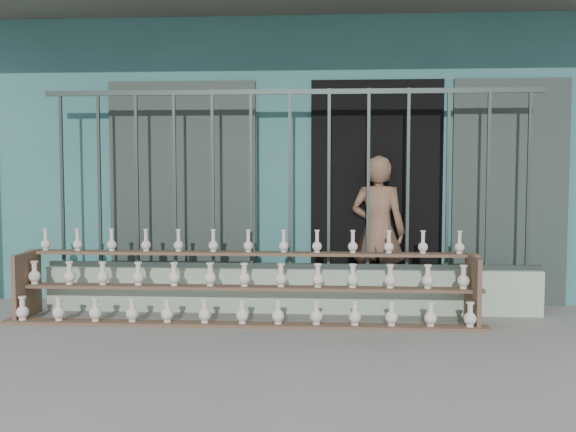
{
  "coord_description": "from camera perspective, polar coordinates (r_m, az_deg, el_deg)",
  "views": [
    {
      "loc": [
        0.39,
        -5.14,
        1.43
      ],
      "look_at": [
        0.0,
        1.0,
        1.0
      ],
      "focal_mm": 40.0,
      "sensor_mm": 36.0,
      "label": 1
    }
  ],
  "objects": [
    {
      "name": "ground",
      "position": [
        5.35,
        -0.7,
        -11.51
      ],
      "size": [
        60.0,
        60.0,
        0.0
      ],
      "primitive_type": "plane",
      "color": "slate"
    },
    {
      "name": "workshop_building",
      "position": [
        9.38,
        1.29,
        5.15
      ],
      "size": [
        7.4,
        6.6,
        3.21
      ],
      "color": "#306765",
      "rests_on": "ground"
    },
    {
      "name": "parapet_wall",
      "position": [
        6.56,
        0.17,
        -6.59
      ],
      "size": [
        5.0,
        0.2,
        0.45
      ],
      "primitive_type": "cube",
      "color": "#9CB49A",
      "rests_on": "ground"
    },
    {
      "name": "security_fence",
      "position": [
        6.45,
        0.17,
        3.28
      ],
      "size": [
        5.0,
        0.04,
        1.8
      ],
      "color": "#283330",
      "rests_on": "parapet_wall"
    },
    {
      "name": "shelf_rack",
      "position": [
        6.17,
        -3.87,
        -5.98
      ],
      "size": [
        4.5,
        0.68,
        0.85
      ],
      "color": "brown",
      "rests_on": "ground"
    },
    {
      "name": "elderly_woman",
      "position": [
        6.82,
        7.99,
        -1.38
      ],
      "size": [
        0.67,
        0.55,
        1.59
      ],
      "primitive_type": "imported",
      "rotation": [
        0.0,
        0.0,
        2.82
      ],
      "color": "brown",
      "rests_on": "ground"
    }
  ]
}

